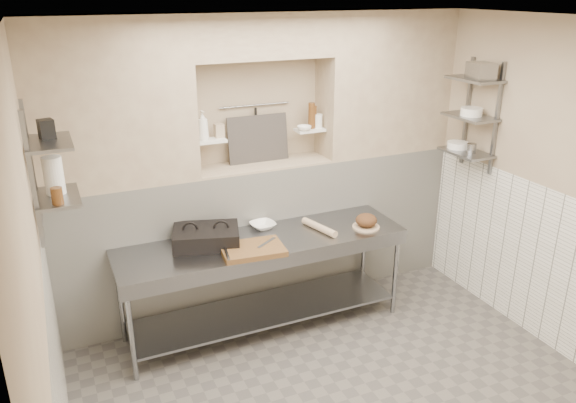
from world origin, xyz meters
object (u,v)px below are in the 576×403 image
bread_loaf (366,220)px  jug_left (54,175)px  prep_table (264,266)px  mixing_bowl (263,225)px  panini_press (206,237)px  bottle_soap (203,125)px  rolling_pin (319,227)px  bowl_alcove (304,128)px  cutting_board (253,249)px

bread_loaf → jug_left: jug_left is taller
prep_table → mixing_bowl: mixing_bowl is taller
panini_press → bread_loaf: panini_press is taller
mixing_bowl → bottle_soap: size_ratio=0.86×
bottle_soap → panini_press: bearing=-107.9°
prep_table → bread_loaf: (0.97, -0.13, 0.33)m
rolling_pin → bowl_alcove: bowl_alcove is taller
rolling_pin → mixing_bowl: bearing=150.1°
jug_left → bottle_soap: bearing=27.3°
bottle_soap → jug_left: 1.45m
mixing_bowl → prep_table: bearing=-110.1°
jug_left → bread_loaf: bearing=-1.0°
bottle_soap → jug_left: bearing=-152.7°
rolling_pin → bottle_soap: bottle_soap is taller
cutting_board → mixing_bowl: bearing=58.5°
jug_left → bowl_alcove: bearing=15.1°
prep_table → mixing_bowl: 0.39m
prep_table → bread_loaf: 1.04m
panini_press → jug_left: (-1.13, -0.20, 0.77)m
rolling_pin → bottle_soap: 1.40m
bread_loaf → jug_left: size_ratio=0.74×
cutting_board → rolling_pin: 0.74m
cutting_board → bread_loaf: 1.15m
panini_press → cutting_board: (0.32, -0.29, -0.05)m
cutting_board → jug_left: bearing=176.2°
bread_loaf → panini_press: bearing=170.6°
prep_table → bottle_soap: bearing=120.4°
prep_table → cutting_board: bearing=-133.7°
mixing_bowl → bottle_soap: 1.06m
rolling_pin → bread_loaf: size_ratio=2.11×
mixing_bowl → bowl_alcove: bowl_alcove is taller
panini_press → rolling_pin: size_ratio=1.54×
mixing_bowl → bread_loaf: 0.96m
cutting_board → jug_left: 1.67m
cutting_board → rolling_pin: rolling_pin is taller
cutting_board → bottle_soap: bottle_soap is taller
jug_left → cutting_board: bearing=-3.8°
panini_press → rolling_pin: 1.04m
cutting_board → bread_loaf: size_ratio=2.61×
bottle_soap → jug_left: bottle_soap is taller
bread_loaf → bowl_alcove: 1.06m
jug_left → panini_press: bearing=10.0°
bowl_alcove → jug_left: (-2.26, -0.61, 0.01)m
rolling_pin → bowl_alcove: bearing=80.0°
cutting_board → bowl_alcove: bearing=41.0°
prep_table → jug_left: (-1.62, -0.08, 1.11)m
prep_table → mixing_bowl: (0.09, 0.25, 0.29)m
cutting_board → mixing_bowl: (0.26, 0.43, 0.00)m
mixing_bowl → rolling_pin: bearing=-29.9°
mixing_bowl → bottle_soap: bearing=142.7°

